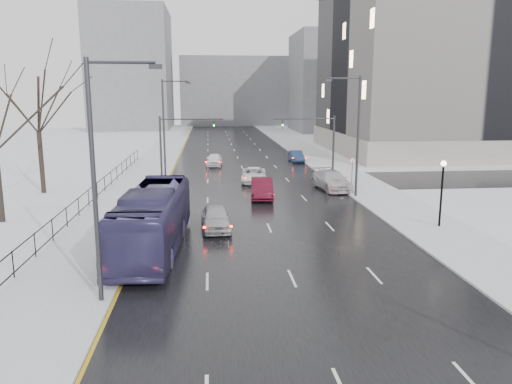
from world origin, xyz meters
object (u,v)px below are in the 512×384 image
object	(u,v)px
bus	(153,219)
sedan_right_far	(332,180)
tree_park_e	(44,194)
lamppost_r_mid	(442,184)
mast_signal_left	(172,141)
sedan_center_near	(216,218)
streetlight_r_mid	(355,131)
streetlight_l_far	(166,123)
sedan_right_cross	(254,175)
no_uturn_sign	(352,164)
sedan_center_far	(214,160)
mast_signal_right	(323,140)
sedan_right_distant	(296,156)
streetlight_l_near	(99,171)
sedan_right_near	(262,188)
tree_park_d	(3,223)

from	to	relation	value
bus	sedan_right_far	distance (m)	21.67
tree_park_e	lamppost_r_mid	xyz separation A→B (m)	(29.20, -14.00, 2.94)
mast_signal_left	sedan_right_far	bearing A→B (deg)	-17.20
sedan_center_near	streetlight_r_mid	bearing A→B (deg)	35.44
streetlight_l_far	sedan_right_cross	distance (m)	10.75
lamppost_r_mid	no_uturn_sign	distance (m)	14.13
streetlight_r_mid	mast_signal_left	world-z (taller)	streetlight_r_mid
tree_park_e	sedan_center_far	distance (m)	21.54
mast_signal_right	streetlight_l_far	bearing A→B (deg)	165.52
streetlight_l_far	no_uturn_sign	distance (m)	19.41
tree_park_e	bus	distance (m)	20.34
sedan_right_far	sedan_center_far	world-z (taller)	sedan_right_far
sedan_right_distant	lamppost_r_mid	bearing A→B (deg)	-84.90
no_uturn_sign	mast_signal_right	bearing A→B (deg)	115.11
streetlight_l_far	mast_signal_right	xyz separation A→B (m)	(15.49, -4.00, -1.51)
sedan_right_distant	streetlight_l_near	bearing A→B (deg)	-111.66
sedan_right_near	lamppost_r_mid	bearing A→B (deg)	-40.02
streetlight_l_far	sedan_center_far	distance (m)	10.17
mast_signal_left	no_uturn_sign	size ratio (longest dim) A/B	2.41
bus	sedan_center_near	size ratio (longest dim) A/B	2.74
lamppost_r_mid	sedan_right_near	world-z (taller)	lamppost_r_mid
mast_signal_right	sedan_right_cross	size ratio (longest dim) A/B	1.27
sedan_center_near	no_uturn_sign	bearing A→B (deg)	43.42
lamppost_r_mid	streetlight_r_mid	bearing A→B (deg)	105.82
streetlight_l_far	sedan_center_far	xyz separation A→B (m)	(4.96, 7.45, -4.83)
sedan_right_far	sedan_center_far	size ratio (longest dim) A/B	1.32
sedan_right_far	no_uturn_sign	bearing A→B (deg)	6.56
tree_park_e	sedan_right_near	xyz separation A→B (m)	(18.70, -3.68, 0.88)
mast_signal_right	sedan_right_cross	xyz separation A→B (m)	(-6.83, -0.08, -3.35)
sedan_center_near	sedan_center_far	bearing A→B (deg)	87.09
streetlight_r_mid	sedan_right_distant	xyz separation A→B (m)	(-0.97, 22.17, -4.88)
lamppost_r_mid	sedan_center_far	xyz separation A→B (m)	(-14.21, 29.45, -2.15)
mast_signal_right	no_uturn_sign	distance (m)	4.77
streetlight_r_mid	sedan_right_distant	bearing A→B (deg)	92.50
streetlight_l_near	no_uturn_sign	xyz separation A→B (m)	(17.37, 24.00, -3.32)
streetlight_l_far	tree_park_e	bearing A→B (deg)	-141.43
streetlight_l_near	sedan_right_distant	xyz separation A→B (m)	(15.37, 42.17, -4.88)
streetlight_l_far	no_uturn_sign	xyz separation A→B (m)	(17.37, -8.00, -3.32)
sedan_right_far	streetlight_r_mid	bearing A→B (deg)	-82.00
tree_park_e	streetlight_l_far	world-z (taller)	streetlight_l_far
streetlight_r_mid	sedan_right_distant	size ratio (longest dim) A/B	2.38
tree_park_e	streetlight_l_far	xyz separation A→B (m)	(10.03, 8.00, 5.62)
streetlight_l_far	lamppost_r_mid	world-z (taller)	streetlight_l_far
lamppost_r_mid	mast_signal_right	xyz separation A→B (m)	(-3.67, 18.00, 1.16)
streetlight_l_near	sedan_right_near	size ratio (longest dim) A/B	1.96
tree_park_d	streetlight_r_mid	xyz separation A→B (m)	(25.97, 6.00, 5.62)
mast_signal_left	sedan_center_near	distance (m)	17.77
streetlight_l_near	sedan_center_near	world-z (taller)	streetlight_l_near
sedan_right_near	sedan_right_far	world-z (taller)	sedan_right_far
lamppost_r_mid	mast_signal_left	distance (m)	25.71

